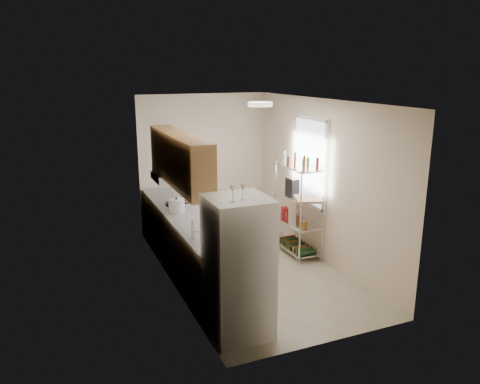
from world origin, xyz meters
The scene contains 16 objects.
room centered at (0.00, 0.00, 1.30)m, with size 2.52×4.42×2.62m.
counter_run centered at (-0.92, 0.44, 0.45)m, with size 0.63×3.51×0.90m.
upper_cabinets centered at (-1.05, 0.10, 1.81)m, with size 0.33×2.20×0.72m, color #B67E4D.
range_hood centered at (-1.00, 0.90, 1.39)m, with size 0.50×0.60×0.12m, color #B7BABC.
window centered at (1.23, 0.35, 1.55)m, with size 0.06×1.00×1.46m, color white.
bakers_rack centered at (1.00, 0.30, 1.11)m, with size 0.45×0.90×1.73m.
ceiling_dome centered at (0.00, -0.30, 2.57)m, with size 0.34×0.34×0.06m, color white.
refrigerator centered at (-0.87, -1.61, 0.83)m, with size 0.69×0.69×1.66m, color white.
wine_glass_a centered at (-0.86, -1.71, 1.76)m, with size 0.06×0.06×0.18m, color silver, non-canonical shape.
wine_glass_b centered at (-0.99, -1.75, 1.76)m, with size 0.07×0.07×0.19m, color silver, non-canonical shape.
rice_cooker centered at (-1.00, 0.56, 1.00)m, with size 0.24×0.24×0.20m, color silver.
frying_pan_large centered at (-0.95, 0.93, 0.92)m, with size 0.26×0.26×0.05m, color black.
frying_pan_small centered at (-0.92, 0.87, 0.92)m, with size 0.21×0.21×0.04m, color black.
cutting_board centered at (1.00, 0.03, 1.03)m, with size 0.36×0.47×0.03m, color tan.
espresso_machine centered at (1.01, 0.54, 1.14)m, with size 0.15×0.22×0.26m, color black.
storage_bag centered at (0.93, 0.63, 0.64)m, with size 0.10×0.14×0.16m, color maroon.
Camera 1 is at (-2.77, -6.19, 3.03)m, focal length 35.00 mm.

